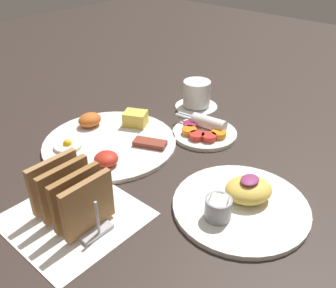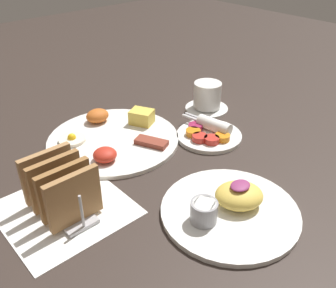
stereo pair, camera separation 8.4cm
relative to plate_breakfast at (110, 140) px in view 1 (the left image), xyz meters
name	(u,v)px [view 1 (the left image)]	position (x,y,z in m)	size (l,w,h in m)	color
ground_plane	(160,171)	(0.00, -0.17, -0.01)	(3.00, 3.00, 0.00)	#332823
napkin_flat	(75,217)	(-0.21, -0.15, -0.01)	(0.22, 0.22, 0.00)	white
plate_breakfast	(110,140)	(0.00, 0.00, 0.00)	(0.31, 0.31, 0.05)	white
plate_condiments	(205,131)	(0.18, -0.14, 0.00)	(0.16, 0.18, 0.04)	white
plate_foreground	(241,202)	(0.01, -0.36, 0.00)	(0.25, 0.25, 0.06)	white
toast_rack	(71,195)	(-0.21, -0.15, 0.04)	(0.10, 0.15, 0.10)	#B7B7BC
coffee_cup	(197,96)	(0.29, -0.03, 0.03)	(0.12, 0.12, 0.08)	white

